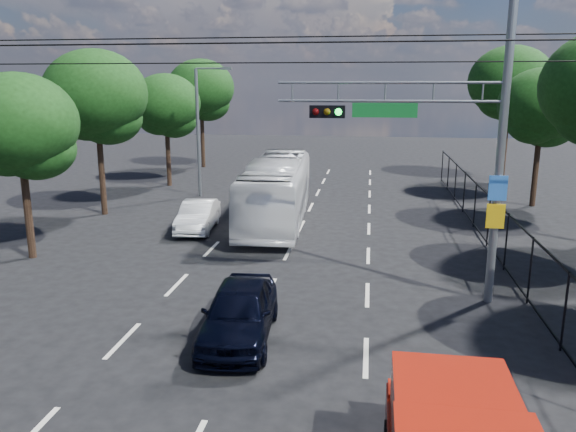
% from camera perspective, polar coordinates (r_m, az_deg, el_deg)
% --- Properties ---
extents(lane_markings, '(6.12, 38.00, 0.01)m').
position_cam_1_polar(lane_markings, '(23.17, 0.75, -2.25)').
color(lane_markings, beige).
rests_on(lane_markings, ground).
extents(signal_mast, '(6.43, 0.39, 9.50)m').
position_cam_1_polar(signal_mast, '(16.32, 16.83, 9.30)').
color(signal_mast, slate).
rests_on(signal_mast, ground).
extents(streetlight_left, '(2.09, 0.22, 7.08)m').
position_cam_1_polar(streetlight_left, '(31.60, -8.85, 9.03)').
color(streetlight_left, slate).
rests_on(streetlight_left, ground).
extents(utility_wires, '(22.00, 5.04, 0.74)m').
position_cam_1_polar(utility_wires, '(17.24, -1.55, 16.66)').
color(utility_wires, black).
rests_on(utility_wires, ground).
extents(fence_right, '(0.06, 34.03, 2.00)m').
position_cam_1_polar(fence_right, '(21.47, 20.62, -1.55)').
color(fence_right, black).
rests_on(fence_right, ground).
extents(tree_right_d, '(4.32, 4.32, 7.02)m').
position_cam_1_polar(tree_right_d, '(31.35, 24.39, 9.66)').
color(tree_right_d, black).
rests_on(tree_right_d, ground).
extents(tree_right_e, '(5.28, 5.28, 8.58)m').
position_cam_1_polar(tree_right_e, '(39.13, 21.65, 12.00)').
color(tree_right_e, black).
rests_on(tree_right_e, ground).
extents(tree_left_b, '(4.08, 4.08, 6.63)m').
position_cam_1_polar(tree_left_b, '(21.88, -25.57, 7.73)').
color(tree_left_b, black).
rests_on(tree_left_b, ground).
extents(tree_left_c, '(4.80, 4.80, 7.80)m').
position_cam_1_polar(tree_left_c, '(28.19, -18.84, 10.95)').
color(tree_left_c, black).
rests_on(tree_left_c, ground).
extents(tree_left_d, '(4.20, 4.20, 6.83)m').
position_cam_1_polar(tree_left_d, '(35.39, -12.26, 10.60)').
color(tree_left_d, black).
rests_on(tree_left_d, ground).
extents(tree_left_e, '(4.92, 4.92, 7.99)m').
position_cam_1_polar(tree_left_e, '(43.01, -8.79, 12.26)').
color(tree_left_e, black).
rests_on(tree_left_e, ground).
extents(navy_hatchback, '(1.96, 4.27, 1.42)m').
position_cam_1_polar(navy_hatchback, '(14.18, -4.97, -9.64)').
color(navy_hatchback, black).
rests_on(navy_hatchback, ground).
extents(white_bus, '(3.03, 10.56, 2.91)m').
position_cam_1_polar(white_bus, '(25.64, -1.15, 2.60)').
color(white_bus, white).
rests_on(white_bus, ground).
extents(white_van, '(1.70, 3.95, 1.27)m').
position_cam_1_polar(white_van, '(24.60, -9.13, 0.01)').
color(white_van, white).
rests_on(white_van, ground).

